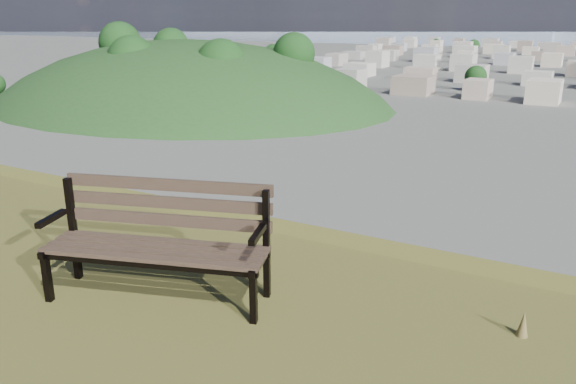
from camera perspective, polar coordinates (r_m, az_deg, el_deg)
The scene contains 3 objects.
park_bench at distance 4.30m, azimuth -12.90°, elevation -4.21°, with size 1.73×1.01×0.86m.
green_wooded_hill at distance 187.58m, azimuth -10.12°, elevation 8.93°, with size 156.60×125.28×78.30m.
city_trees at distance 321.52m, azimuth 24.52°, elevation 11.97°, with size 406.52×387.20×9.98m.
Camera 1 is at (2.64, -0.43, 27.04)m, focal length 35.00 mm.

